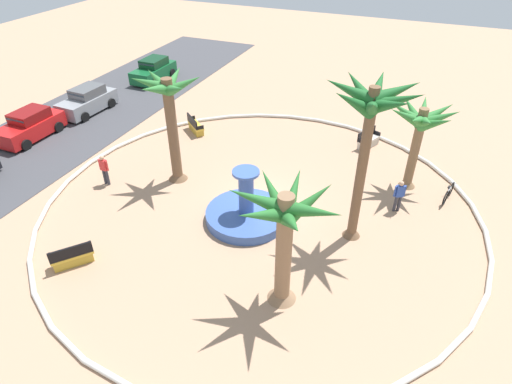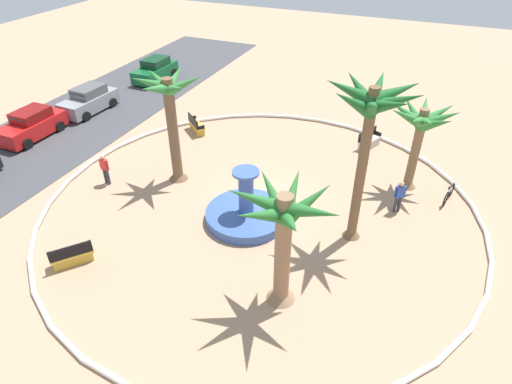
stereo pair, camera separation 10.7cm
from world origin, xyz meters
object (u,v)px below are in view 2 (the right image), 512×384
palm_tree_far_side (284,225)px  fountain (246,213)px  palm_tree_mid_plaza (371,118)px  bench_east (369,141)px  palm_tree_by_curb (170,107)px  bench_west (196,127)px  palm_tree_near_fountain (421,125)px  parked_car_rightmost (155,70)px  person_cyclist_helmet (399,195)px  parked_car_second (32,125)px  parked_car_third (89,100)px  bench_north (72,257)px  person_cyclist_photo (105,168)px  bicycle_red_frame (449,194)px

palm_tree_far_side → fountain: bearing=39.0°
palm_tree_mid_plaza → bench_east: size_ratio=4.13×
palm_tree_far_side → palm_tree_by_curb: bearing=54.5°
fountain → bench_west: 9.24m
palm_tree_near_fountain → parked_car_rightmost: palm_tree_near_fountain is taller
bench_west → person_cyclist_helmet: person_cyclist_helmet is taller
palm_tree_near_fountain → parked_car_second: 21.56m
parked_car_third → parked_car_rightmost: same height
palm_tree_far_side → bench_east: bearing=-3.2°
person_cyclist_helmet → bench_north: bearing=127.1°
person_cyclist_helmet → person_cyclist_photo: 14.04m
fountain → palm_tree_mid_plaza: bearing=-81.1°
fountain → bicycle_red_frame: 9.61m
fountain → parked_car_third: (6.59, 14.34, 0.43)m
bicycle_red_frame → parked_car_second: parked_car_second is taller
person_cyclist_helmet → parked_car_rightmost: bearing=62.9°
palm_tree_mid_plaza → person_cyclist_photo: palm_tree_mid_plaza is taller
fountain → palm_tree_near_fountain: size_ratio=0.82×
palm_tree_near_fountain → parked_car_second: palm_tree_near_fountain is taller
palm_tree_far_side → person_cyclist_photo: bearing=71.1°
bench_north → palm_tree_mid_plaza: bearing=-58.6°
person_cyclist_helmet → bicycle_red_frame: bearing=-49.6°
palm_tree_mid_plaza → bench_north: (-5.92, 9.68, -5.08)m
bench_west → parked_car_third: (-0.13, 8.00, 0.43)m
bicycle_red_frame → parked_car_rightmost: bearing=69.2°
fountain → palm_tree_by_curb: (1.74, 4.61, 3.54)m
fountain → parked_car_second: bearing=81.1°
palm_tree_far_side → palm_tree_mid_plaza: bearing=-19.9°
parked_car_rightmost → palm_tree_mid_plaza: bearing=-124.6°
palm_tree_far_side → bicycle_red_frame: palm_tree_far_side is taller
bench_north → parked_car_third: parked_car_third is taller
bicycle_red_frame → parked_car_third: parked_car_third is taller
bench_east → person_cyclist_helmet: (-5.67, -2.36, 0.54)m
palm_tree_near_fountain → fountain: bearing=131.4°
fountain → parked_car_third: size_ratio=0.89×
bench_west → parked_car_second: (-4.40, 8.56, 0.43)m
palm_tree_by_curb → parked_car_third: size_ratio=1.36×
bench_west → bicycle_red_frame: (-1.67, -14.51, 0.04)m
person_cyclist_helmet → bench_east: bearing=22.6°
palm_tree_by_curb → parked_car_third: palm_tree_by_curb is taller
palm_tree_far_side → person_cyclist_helmet: 7.97m
bench_north → parked_car_third: size_ratio=0.38×
person_cyclist_helmet → parked_car_rightmost: size_ratio=0.40×
palm_tree_mid_plaza → bench_north: size_ratio=4.43×
parked_car_third → person_cyclist_helmet: bearing=-99.3°
palm_tree_by_curb → parked_car_second: bearing=86.7°
bicycle_red_frame → parked_car_third: 22.57m
palm_tree_near_fountain → parked_car_rightmost: bearing=68.6°
palm_tree_by_curb → bench_west: (4.98, 1.73, -3.54)m
person_cyclist_helmet → parked_car_second: (-0.92, 20.96, -0.11)m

